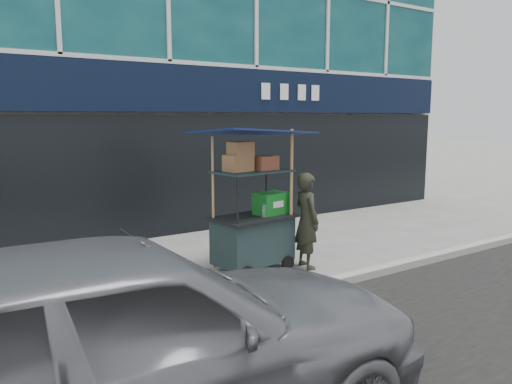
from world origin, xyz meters
TOP-DOWN VIEW (x-y plane):
  - ground at (0.00, 0.00)m, footprint 80.00×80.00m
  - curb at (0.00, -0.20)m, footprint 80.00×0.18m
  - vendor_cart at (0.05, 1.03)m, footprint 1.77×1.35m
  - vendor_man at (0.83, 0.72)m, footprint 0.44×0.60m
  - parked_car at (-3.06, -1.91)m, footprint 4.81×2.15m

SIDE VIEW (x-z plane):
  - ground at x=0.00m, z-range 0.00..0.00m
  - curb at x=0.00m, z-range 0.00..0.12m
  - vendor_man at x=0.83m, z-range 0.00..1.51m
  - vendor_cart at x=0.05m, z-range -0.33..1.89m
  - parked_car at x=-3.06m, z-range 0.00..1.61m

